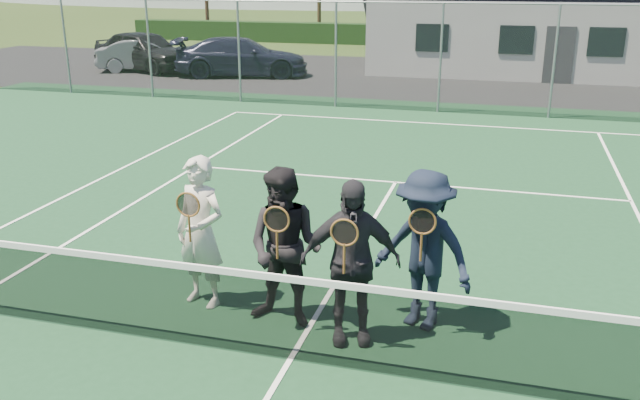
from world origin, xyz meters
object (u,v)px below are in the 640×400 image
object	(u,v)px
car_a	(145,51)
player_c	(350,262)
car_b	(147,55)
player_a	(201,232)
player_b	(286,248)
player_d	(424,250)
tennis_net	(290,315)
car_c	(241,57)

from	to	relation	value
car_a	player_c	distance (m)	22.49
car_b	player_c	xyz separation A→B (m)	(12.71, -18.37, 0.29)
car_a	player_a	world-z (taller)	player_a
car_b	player_b	distance (m)	21.77
car_a	player_d	bearing A→B (deg)	-121.78
tennis_net	player_d	bearing A→B (deg)	43.09
car_b	player_b	bearing A→B (deg)	-168.14
player_a	player_c	size ratio (longest dim) A/B	1.00
car_c	car_a	bearing A→B (deg)	70.21
tennis_net	player_b	distance (m)	0.89
car_b	player_c	size ratio (longest dim) A/B	2.15
player_a	player_d	xyz separation A→B (m)	(2.56, 0.17, -0.00)
player_c	player_d	world-z (taller)	same
player_b	player_d	size ratio (longest dim) A/B	1.00
player_c	player_d	bearing A→B (deg)	36.72
car_b	player_c	bearing A→B (deg)	-166.74
car_b	tennis_net	world-z (taller)	car_b
car_c	player_a	distance (m)	18.93
car_a	car_c	bearing A→B (deg)	-73.89
player_b	car_b	bearing A→B (deg)	123.28
car_c	player_d	bearing A→B (deg)	-167.05
car_c	player_c	bearing A→B (deg)	-169.51
player_a	car_c	bearing A→B (deg)	110.57
car_b	tennis_net	xyz separation A→B (m)	(12.23, -18.95, -0.10)
car_c	player_a	size ratio (longest dim) A/B	2.79
tennis_net	player_a	bearing A→B (deg)	145.94
player_d	player_a	bearing A→B (deg)	-176.31
car_b	player_d	size ratio (longest dim) A/B	2.15
player_b	player_c	world-z (taller)	same
car_c	player_a	world-z (taller)	player_a
car_b	player_d	bearing A→B (deg)	-164.51
car_a	player_b	distance (m)	21.91
car_a	tennis_net	distance (m)	22.70
car_a	player_c	size ratio (longest dim) A/B	2.62
car_b	player_a	size ratio (longest dim) A/B	2.15
car_b	player_c	world-z (taller)	player_c
car_c	player_b	distance (m)	19.50
car_a	car_b	size ratio (longest dim) A/B	1.22
player_d	car_b	bearing A→B (deg)	126.90
player_b	car_c	bearing A→B (deg)	113.40
car_c	player_a	bearing A→B (deg)	-174.16
player_a	player_b	xyz separation A→B (m)	(1.09, -0.18, -0.00)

